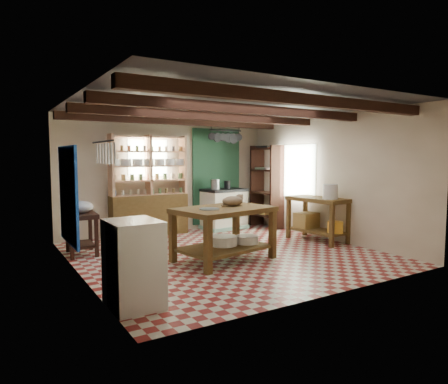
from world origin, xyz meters
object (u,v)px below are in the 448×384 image
cat (233,201)px  stove (224,209)px  white_cabinet (134,264)px  work_table (224,234)px  prep_table (82,234)px  right_counter (317,219)px

cat → stove: bearing=41.3°
white_cabinet → cat: 2.61m
work_table → stove: size_ratio=1.59×
stove → work_table: bearing=-126.3°
work_table → prep_table: size_ratio=2.12×
prep_table → white_cabinet: bearing=-86.8°
white_cabinet → right_counter: white_cabinet is taller
right_counter → prep_table: bearing=158.3°
right_counter → stove: bearing=107.9°
prep_table → cat: (2.18, -1.55, 0.60)m
white_cabinet → right_counter: size_ratio=0.80×
prep_table → white_cabinet: white_cabinet is taller
work_table → stove: bearing=48.1°
white_cabinet → right_counter: bearing=18.3°
stove → white_cabinet: bearing=-138.0°
prep_table → cat: 2.74m
work_table → stove: (1.53, 2.50, 0.04)m
stove → cat: bearing=-123.1°
white_cabinet → cat: bearing=30.1°
work_table → cat: size_ratio=4.12×
work_table → prep_table: (-1.94, 1.65, -0.07)m
work_table → cat: 0.59m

